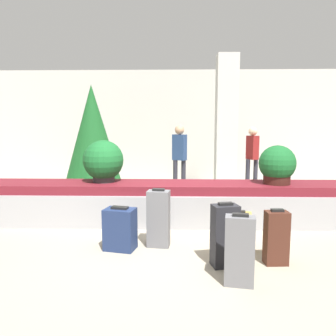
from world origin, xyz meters
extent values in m
plane|color=#9E937F|center=(0.00, 0.00, 0.00)|extent=(18.00, 18.00, 0.00)
cube|color=beige|center=(0.00, 5.51, 1.60)|extent=(18.00, 0.06, 3.20)
cube|color=#9E9EA3|center=(0.00, 1.26, 0.26)|extent=(6.40, 0.94, 0.51)
cube|color=maroon|center=(0.00, 1.26, 0.59)|extent=(6.15, 0.78, 0.15)
cube|color=silver|center=(1.28, 3.51, 1.60)|extent=(0.47, 0.47, 3.20)
cube|color=slate|center=(-0.09, 0.10, 0.38)|extent=(0.31, 0.23, 0.76)
cube|color=black|center=(-0.09, 0.10, 0.77)|extent=(0.17, 0.09, 0.03)
cube|color=slate|center=(0.78, -0.95, 0.36)|extent=(0.32, 0.22, 0.71)
cube|color=black|center=(0.78, -0.95, 0.73)|extent=(0.17, 0.09, 0.03)
cube|color=#472319|center=(1.30, -0.44, 0.31)|extent=(0.27, 0.19, 0.63)
cube|color=black|center=(1.30, -0.44, 0.64)|extent=(0.15, 0.07, 0.03)
cube|color=#A3843D|center=(0.93, -0.01, 0.25)|extent=(0.39, 0.25, 0.50)
cube|color=black|center=(0.93, -0.01, 0.51)|extent=(0.21, 0.10, 0.03)
cube|color=navy|center=(-0.59, -0.03, 0.27)|extent=(0.44, 0.35, 0.54)
cube|color=black|center=(-0.59, -0.03, 0.56)|extent=(0.23, 0.14, 0.03)
cube|color=#232328|center=(0.70, -0.51, 0.36)|extent=(0.33, 0.26, 0.72)
cube|color=black|center=(0.70, -0.51, 0.73)|extent=(0.17, 0.11, 0.03)
cylinder|color=#381914|center=(1.79, 1.21, 0.75)|extent=(0.43, 0.43, 0.18)
sphere|color=#195B28|center=(1.79, 1.21, 1.00)|extent=(0.59, 0.59, 0.59)
cylinder|color=#2D2D2D|center=(-1.09, 1.33, 0.75)|extent=(0.37, 0.37, 0.18)
sphere|color=#195B28|center=(-1.09, 1.33, 1.03)|extent=(0.68, 0.68, 0.68)
cylinder|color=#282833|center=(0.11, 3.80, 0.39)|extent=(0.11, 0.11, 0.78)
cylinder|color=#282833|center=(0.31, 3.80, 0.39)|extent=(0.11, 0.11, 0.78)
cube|color=navy|center=(0.21, 3.80, 1.09)|extent=(0.37, 0.32, 0.62)
sphere|color=tan|center=(0.21, 3.80, 1.51)|extent=(0.23, 0.23, 0.23)
cylinder|color=#282833|center=(1.97, 4.25, 0.38)|extent=(0.11, 0.11, 0.76)
cylinder|color=#282833|center=(2.17, 4.25, 0.38)|extent=(0.11, 0.11, 0.76)
cube|color=maroon|center=(2.07, 4.25, 1.06)|extent=(0.29, 0.36, 0.60)
sphere|color=beige|center=(2.07, 4.25, 1.47)|extent=(0.22, 0.22, 0.22)
cylinder|color=#4C331E|center=(-1.80, 3.39, 0.09)|extent=(0.16, 0.16, 0.18)
cone|color=#195623|center=(-1.80, 3.39, 1.36)|extent=(1.36, 1.36, 2.36)
camera|label=1|loc=(0.15, -4.13, 1.60)|focal=35.00mm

